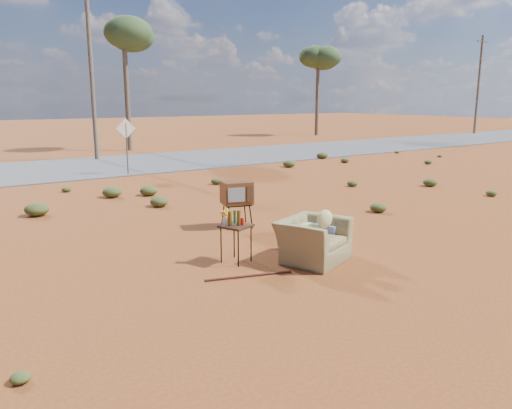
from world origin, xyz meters
TOP-DOWN VIEW (x-y plane):
  - ground at (0.00, 0.00)m, footprint 140.00×140.00m
  - highway at (0.00, 15.00)m, footprint 140.00×7.00m
  - armchair at (0.49, -0.22)m, footprint 1.56×1.33m
  - tv_unit at (0.59, 2.62)m, footprint 0.78×0.69m
  - side_table at (-0.84, 0.49)m, footprint 0.63×0.63m
  - rusty_bar at (-1.05, -0.31)m, footprint 1.46×0.50m
  - road_sign at (1.50, 12.00)m, footprint 0.78×0.06m
  - eucalyptus_center at (5.00, 21.00)m, footprint 3.20×3.20m
  - eucalyptus_right at (22.00, 24.00)m, footprint 3.20×3.20m
  - utility_pole_center at (2.00, 17.50)m, footprint 1.40×0.20m
  - utility_pole_east at (34.00, 17.50)m, footprint 1.40×0.20m
  - scrub_patch at (-0.82, 4.41)m, footprint 17.49×8.07m

SIDE VIEW (x-z plane):
  - ground at x=0.00m, z-range 0.00..0.00m
  - highway at x=0.00m, z-range 0.00..0.04m
  - rusty_bar at x=-1.05m, z-range 0.00..0.04m
  - scrub_patch at x=-0.82m, z-range -0.03..0.30m
  - armchair at x=0.49m, z-range -0.03..1.02m
  - side_table at x=-0.84m, z-range 0.23..1.22m
  - tv_unit at x=0.59m, z-range 0.26..1.34m
  - road_sign at x=1.50m, z-range 0.41..2.60m
  - utility_pole_center at x=2.00m, z-range 0.15..8.15m
  - utility_pole_east at x=34.00m, z-range 0.15..8.15m
  - eucalyptus_right at x=22.00m, z-range 2.39..9.49m
  - eucalyptus_center at x=5.00m, z-range 2.63..10.23m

